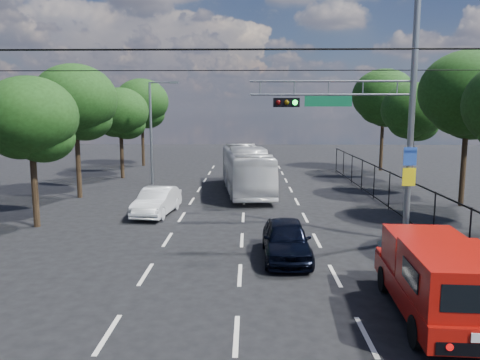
{
  "coord_description": "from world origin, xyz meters",
  "views": [
    {
      "loc": [
        0.29,
        -10.18,
        5.18
      ],
      "look_at": [
        -0.03,
        5.61,
        2.8
      ],
      "focal_mm": 35.0,
      "sensor_mm": 36.0,
      "label": 1
    }
  ],
  "objects_px": {
    "red_pickup": "(438,277)",
    "white_van": "(157,201)",
    "signal_mast": "(380,108)",
    "white_bus": "(246,169)",
    "navy_hatchback": "(286,239)"
  },
  "relations": [
    {
      "from": "white_bus",
      "to": "white_van",
      "type": "relative_size",
      "value": 2.52
    },
    {
      "from": "navy_hatchback",
      "to": "white_bus",
      "type": "relative_size",
      "value": 0.39
    },
    {
      "from": "navy_hatchback",
      "to": "signal_mast",
      "type": "bearing_deg",
      "value": 31.37
    },
    {
      "from": "signal_mast",
      "to": "red_pickup",
      "type": "relative_size",
      "value": 1.71
    },
    {
      "from": "white_bus",
      "to": "navy_hatchback",
      "type": "bearing_deg",
      "value": -89.79
    },
    {
      "from": "red_pickup",
      "to": "white_van",
      "type": "bearing_deg",
      "value": 128.78
    },
    {
      "from": "red_pickup",
      "to": "signal_mast",
      "type": "bearing_deg",
      "value": 87.42
    },
    {
      "from": "red_pickup",
      "to": "white_bus",
      "type": "distance_m",
      "value": 18.83
    },
    {
      "from": "red_pickup",
      "to": "white_van",
      "type": "xyz_separation_m",
      "value": [
        -9.26,
        11.53,
        -0.41
      ]
    },
    {
      "from": "signal_mast",
      "to": "white_bus",
      "type": "distance_m",
      "value": 12.89
    },
    {
      "from": "red_pickup",
      "to": "navy_hatchback",
      "type": "distance_m",
      "value": 5.85
    },
    {
      "from": "red_pickup",
      "to": "white_van",
      "type": "distance_m",
      "value": 14.8
    },
    {
      "from": "red_pickup",
      "to": "white_bus",
      "type": "height_order",
      "value": "white_bus"
    },
    {
      "from": "white_bus",
      "to": "white_van",
      "type": "height_order",
      "value": "white_bus"
    },
    {
      "from": "navy_hatchback",
      "to": "white_bus",
      "type": "distance_m",
      "value": 13.53
    }
  ]
}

